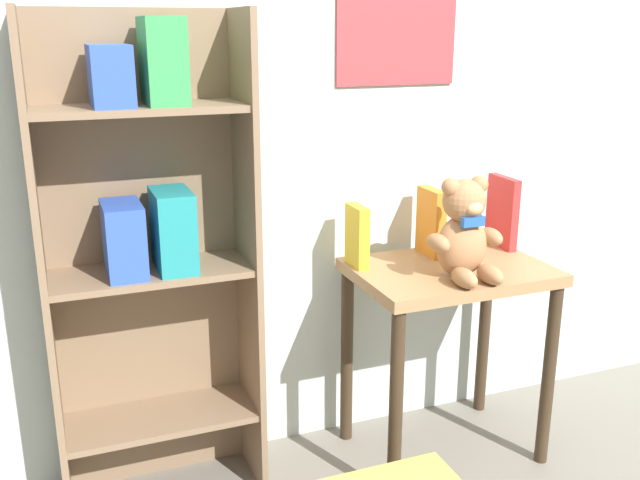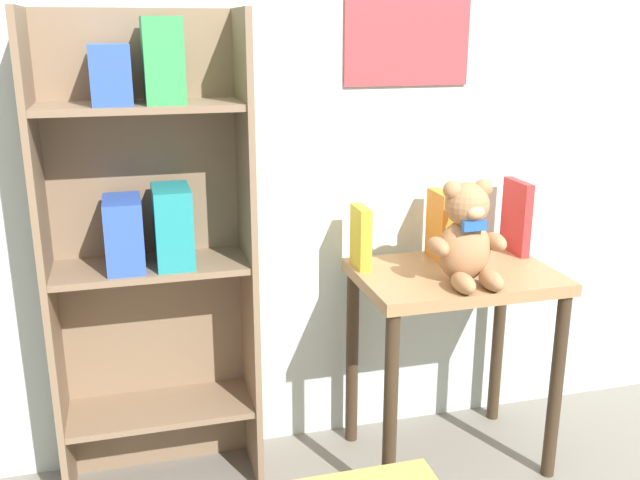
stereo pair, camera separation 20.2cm
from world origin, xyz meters
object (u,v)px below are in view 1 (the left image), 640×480
at_px(teddy_bear, 464,232).
at_px(book_standing_yellow, 357,236).
at_px(bookshelf_side, 148,237).
at_px(book_standing_red, 502,212).
at_px(display_table, 448,302).
at_px(book_standing_orange, 431,222).

distance_m(teddy_bear, book_standing_yellow, 0.32).
bearing_deg(bookshelf_side, book_standing_red, -0.55).
xyz_separation_m(bookshelf_side, teddy_bear, (0.85, -0.22, -0.01)).
xyz_separation_m(display_table, teddy_bear, (-0.02, -0.09, 0.25)).
distance_m(teddy_bear, book_standing_orange, 0.22).
bearing_deg(bookshelf_side, book_standing_yellow, -2.30).
bearing_deg(display_table, book_standing_orange, 90.00).
relative_size(book_standing_orange, book_standing_red, 0.91).
bearing_deg(book_standing_orange, book_standing_yellow, -175.05).
bearing_deg(book_standing_red, book_standing_orange, -179.94).
bearing_deg(book_standing_orange, display_table, -89.18).
bearing_deg(book_standing_yellow, book_standing_red, 1.90).
xyz_separation_m(book_standing_orange, book_standing_red, (0.26, -0.01, 0.01)).
xyz_separation_m(bookshelf_side, display_table, (0.87, -0.13, -0.26)).
relative_size(teddy_bear, book_standing_red, 1.26).
xyz_separation_m(display_table, book_standing_red, (0.26, 0.12, 0.23)).
height_order(bookshelf_side, display_table, bookshelf_side).
height_order(book_standing_orange, book_standing_red, book_standing_red).
height_order(teddy_bear, book_standing_yellow, teddy_bear).
height_order(display_table, book_standing_yellow, book_standing_yellow).
bearing_deg(book_standing_red, book_standing_yellow, -177.30).
bearing_deg(teddy_bear, display_table, 78.68).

